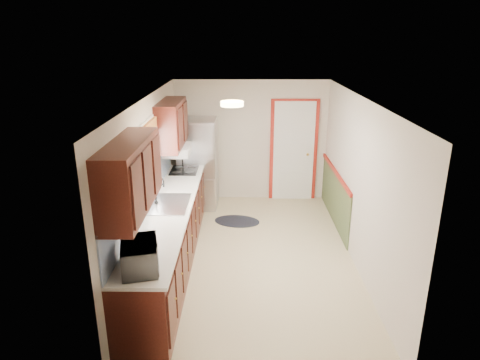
{
  "coord_description": "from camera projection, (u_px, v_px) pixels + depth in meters",
  "views": [
    {
      "loc": [
        -0.15,
        -5.79,
        3.23
      ],
      "look_at": [
        -0.2,
        0.26,
        1.15
      ],
      "focal_mm": 32.0,
      "sensor_mm": 36.0,
      "label": 1
    }
  ],
  "objects": [
    {
      "name": "back_wall_trim",
      "position": [
        302.0,
        160.0,
        8.32
      ],
      "size": [
        1.12,
        2.3,
        2.08
      ],
      "color": "maroon",
      "rests_on": "ground"
    },
    {
      "name": "refrigerator",
      "position": [
        198.0,
        164.0,
        8.19
      ],
      "size": [
        0.73,
        0.73,
        1.73
      ],
      "rotation": [
        0.0,
        0.0,
        -0.02
      ],
      "color": "#B7B7BC",
      "rests_on": "ground"
    },
    {
      "name": "rug",
      "position": [
        237.0,
        221.0,
        7.74
      ],
      "size": [
        0.9,
        0.66,
        0.01
      ],
      "primitive_type": "ellipsoid",
      "rotation": [
        0.0,
        0.0,
        -0.18
      ],
      "color": "black",
      "rests_on": "ground"
    },
    {
      "name": "microwave",
      "position": [
        140.0,
        253.0,
        4.33
      ],
      "size": [
        0.42,
        0.59,
        0.36
      ],
      "primitive_type": "imported",
      "rotation": [
        0.0,
        0.0,
        1.82
      ],
      "color": "white",
      "rests_on": "kitchen_run"
    },
    {
      "name": "kitchen_run",
      "position": [
        166.0,
        215.0,
        6.0
      ],
      "size": [
        0.63,
        4.0,
        2.2
      ],
      "color": "#3A120D",
      "rests_on": "ground"
    },
    {
      "name": "ceiling_fixture",
      "position": [
        232.0,
        104.0,
        5.57
      ],
      "size": [
        0.3,
        0.3,
        0.06
      ],
      "primitive_type": "cylinder",
      "color": "#FFD88C",
      "rests_on": "room_shell"
    },
    {
      "name": "cooktop",
      "position": [
        184.0,
        170.0,
        7.51
      ],
      "size": [
        0.47,
        0.56,
        0.02
      ],
      "primitive_type": "cube",
      "color": "black",
      "rests_on": "kitchen_run"
    },
    {
      "name": "room_shell",
      "position": [
        254.0,
        183.0,
        6.13
      ],
      "size": [
        3.2,
        5.2,
        2.52
      ],
      "color": "#C7B78C",
      "rests_on": "ground"
    }
  ]
}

